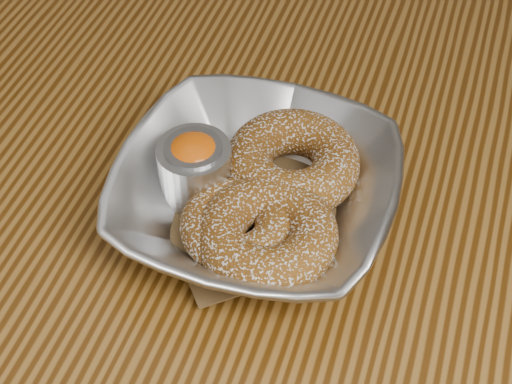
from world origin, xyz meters
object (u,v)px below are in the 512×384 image
(table, at_px, (166,241))
(serving_bowl, at_px, (256,195))
(donut_front, at_px, (238,225))
(ramekin, at_px, (195,167))
(donut_extra, at_px, (267,235))
(donut_back, at_px, (292,162))

(table, relative_size, serving_bowl, 5.49)
(donut_front, bearing_deg, serving_bowl, 83.34)
(table, height_order, serving_bowl, serving_bowl)
(donut_front, distance_m, ramekin, 0.06)
(table, bearing_deg, donut_extra, -27.10)
(donut_front, distance_m, donut_extra, 0.03)
(donut_extra, bearing_deg, ramekin, 150.56)
(donut_extra, xyz_separation_m, ramekin, (-0.07, 0.04, 0.01))
(donut_extra, height_order, ramekin, ramekin)
(donut_back, bearing_deg, donut_front, -106.18)
(table, distance_m, serving_bowl, 0.16)
(donut_front, relative_size, ramekin, 1.50)
(donut_extra, bearing_deg, serving_bowl, 119.25)
(donut_front, height_order, ramekin, ramekin)
(donut_front, xyz_separation_m, ramekin, (-0.05, 0.04, 0.01))
(table, distance_m, donut_front, 0.17)
(table, height_order, donut_back, donut_back)
(donut_front, xyz_separation_m, donut_extra, (0.02, -0.00, 0.00))
(table, xyz_separation_m, ramekin, (0.04, -0.02, 0.14))
(donut_front, relative_size, donut_extra, 0.82)
(serving_bowl, distance_m, donut_extra, 0.04)
(table, height_order, donut_front, donut_front)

